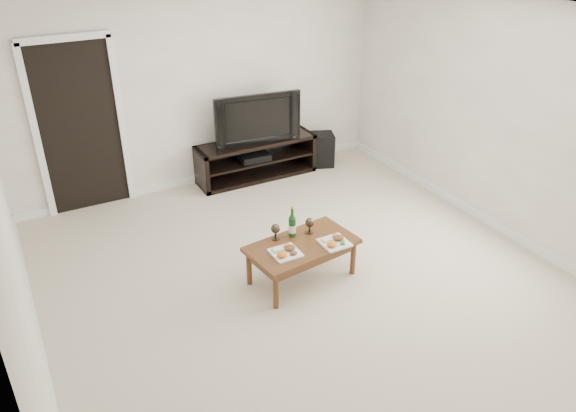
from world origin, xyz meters
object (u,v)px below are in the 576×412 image
Objects in this scene: subwoofer at (322,149)px; coffee_table at (302,261)px; television at (255,117)px; media_console at (256,159)px.

coffee_table is at bearing -104.15° from subwoofer.
subwoofer reaches higher than coffee_table.
television is 2.46× the size of subwoofer.
media_console is 2.48m from coffee_table.
media_console reaches higher than subwoofer.
coffee_table is at bearing -98.19° from television.
subwoofer is at bearing 3.15° from television.
television is at bearing -162.24° from subwoofer.
coffee_table is (-1.67, -2.33, -0.03)m from subwoofer.
media_console is at bearing -162.24° from subwoofer.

